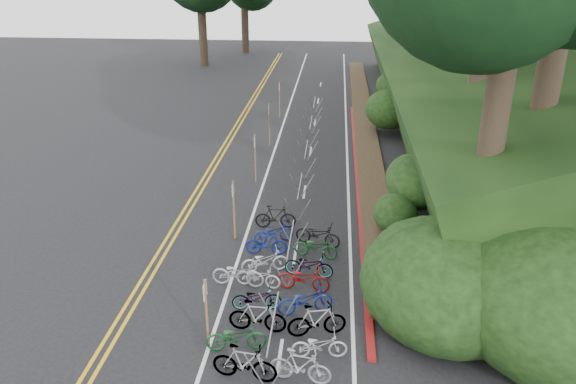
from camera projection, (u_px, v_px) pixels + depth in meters
name	position (u px, v px, depth m)	size (l,w,h in m)	color
ground	(190.00, 310.00, 18.02)	(120.00, 120.00, 0.00)	black
road_markings	(254.00, 189.00, 27.22)	(7.47, 80.00, 0.01)	gold
red_curb	(358.00, 177.00, 28.54)	(0.25, 28.00, 0.10)	maroon
embankment	(479.00, 99.00, 33.42)	(14.30, 48.14, 9.11)	black
bike_rack_front	(273.00, 332.00, 15.55)	(1.18, 2.98, 1.26)	gray
bike_racks_rest	(306.00, 154.00, 29.35)	(1.14, 23.00, 1.17)	gray
signpost_near	(206.00, 309.00, 15.89)	(0.08, 0.40, 2.25)	brown
signposts_rest	(263.00, 137.00, 30.23)	(0.08, 18.40, 2.50)	brown
bike_front	(238.00, 273.00, 19.20)	(1.82, 0.63, 0.96)	#9E9EA3
bike_valet	(285.00, 283.00, 18.67)	(3.19, 10.87, 1.09)	slate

